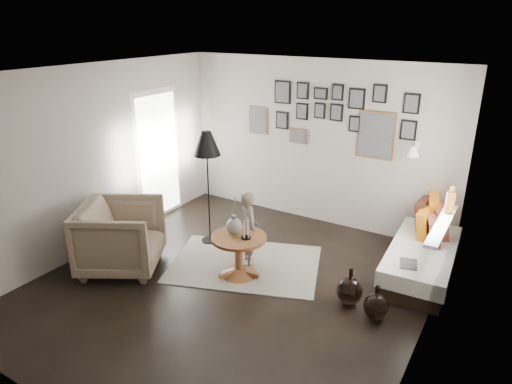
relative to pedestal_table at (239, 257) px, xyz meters
The scene contains 23 objects.
ground 0.37m from the pedestal_table, 77.22° to the right, with size 4.80×4.80×0.00m, color black.
wall_back 2.39m from the pedestal_table, 88.46° to the left, with size 4.50×4.50×0.00m, color #A2998E.
wall_front 2.85m from the pedestal_table, 88.75° to the right, with size 4.50×4.50×0.00m, color #A2998E.
wall_left 2.44m from the pedestal_table, behind, with size 4.80×4.80×0.00m, color #A2998E.
wall_right 2.54m from the pedestal_table, ahead, with size 4.80×4.80×0.00m, color #A2998E.
ceiling 2.36m from the pedestal_table, 77.22° to the right, with size 4.80×4.80×0.00m, color white.
door_left 2.50m from the pedestal_table, 156.53° to the left, with size 0.00×2.14×2.14m.
window_right 2.57m from the pedestal_table, 25.95° to the left, with size 0.15×1.32×1.30m.
gallery_wall 2.62m from the pedestal_table, 80.79° to the left, with size 2.74×0.03×1.08m.
wall_sconce 2.75m from the pedestal_table, 49.46° to the left, with size 0.18×0.36×0.16m.
rug 0.37m from the pedestal_table, 106.99° to the left, with size 1.97×1.38×0.01m, color #ECE8CF.
pedestal_table is the anchor object (origin of this frame).
vase 0.46m from the pedestal_table, 165.96° to the left, with size 0.20×0.20×0.51m.
candles 0.44m from the pedestal_table, ahead, with size 0.12×0.12×0.26m.
daybed 2.41m from the pedestal_table, 33.29° to the left, with size 0.87×1.86×0.87m.
magazine_on_daybed 2.09m from the pedestal_table, 19.29° to the left, with size 0.20×0.27×0.01m, color black.
armchair 1.58m from the pedestal_table, 155.55° to the right, with size 0.98×1.01×0.92m, color #6E604A.
armchair_cushion 1.54m from the pedestal_table, 156.80° to the right, with size 0.42×0.42×0.10m, color white.
floor_lamp 1.60m from the pedestal_table, 147.35° to the left, with size 0.39×0.39×1.69m.
magazine_basket 2.14m from the pedestal_table, 154.98° to the right, with size 0.40×0.40×0.40m.
demijohn_large 1.46m from the pedestal_table, ahead, with size 0.30×0.30×0.46m.
demijohn_small 1.81m from the pedestal_table, ahead, with size 0.27×0.27×0.42m.
child 0.42m from the pedestal_table, 98.57° to the left, with size 0.38×0.25×1.03m, color #6A5D54.
Camera 1 is at (2.83, -4.07, 3.14)m, focal length 32.00 mm.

